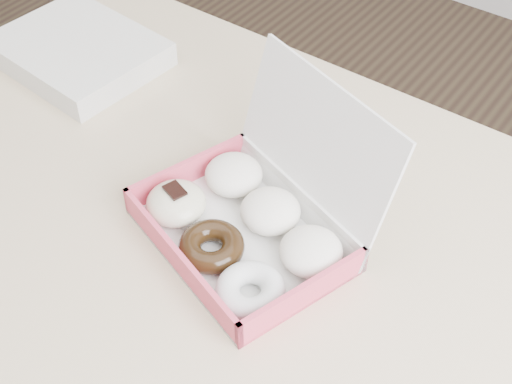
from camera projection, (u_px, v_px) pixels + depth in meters
The scene contains 3 objects.
table at pixel (217, 241), 1.09m from camera, with size 1.20×0.80×0.75m.
donut_box at pixel (250, 218), 0.97m from camera, with size 0.35×0.33×0.20m.
newspapers at pixel (78, 51), 1.27m from camera, with size 0.28×0.22×0.04m, color white.
Camera 1 is at (0.47, -0.54, 1.50)m, focal length 50.00 mm.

